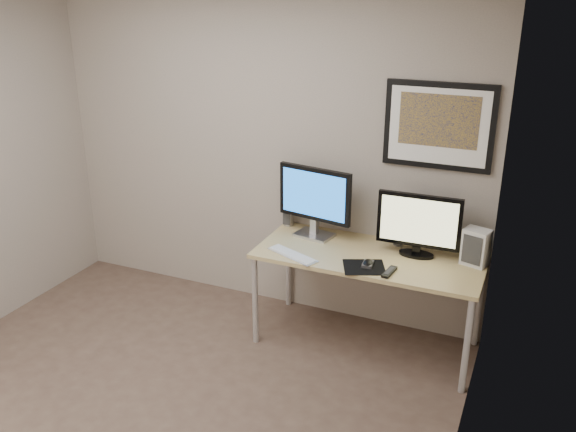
% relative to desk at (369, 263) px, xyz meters
% --- Properties ---
extents(floor, '(3.60, 3.60, 0.00)m').
position_rel_desk_xyz_m(floor, '(-1.00, -1.35, -0.66)').
color(floor, '#49362E').
rests_on(floor, ground).
extents(room, '(3.60, 3.60, 3.60)m').
position_rel_desk_xyz_m(room, '(-1.00, -0.90, 0.98)').
color(room, white).
rests_on(room, ground).
extents(desk, '(1.60, 0.70, 0.73)m').
position_rel_desk_xyz_m(desk, '(0.00, 0.00, 0.00)').
color(desk, '#A2864E').
rests_on(desk, floor).
extents(framed_art, '(0.75, 0.04, 0.60)m').
position_rel_desk_xyz_m(framed_art, '(0.35, 0.33, 0.96)').
color(framed_art, black).
rests_on(framed_art, room).
extents(monitor_large, '(0.59, 0.24, 0.54)m').
position_rel_desk_xyz_m(monitor_large, '(-0.48, 0.15, 0.37)').
color(monitor_large, '#A9A9AD').
rests_on(monitor_large, desk).
extents(monitor_tv, '(0.58, 0.14, 0.46)m').
position_rel_desk_xyz_m(monitor_tv, '(0.31, 0.11, 0.31)').
color(monitor_tv, black).
rests_on(monitor_tv, desk).
extents(speaker_left, '(0.08, 0.08, 0.20)m').
position_rel_desk_xyz_m(speaker_left, '(-0.75, 0.29, 0.17)').
color(speaker_left, '#A9A9AD').
rests_on(speaker_left, desk).
extents(speaker_right, '(0.07, 0.07, 0.18)m').
position_rel_desk_xyz_m(speaker_right, '(0.15, 0.25, 0.15)').
color(speaker_right, '#A9A9AD').
rests_on(speaker_right, desk).
extents(keyboard, '(0.42, 0.26, 0.01)m').
position_rel_desk_xyz_m(keyboard, '(-0.49, -0.24, 0.07)').
color(keyboard, silver).
rests_on(keyboard, desk).
extents(mousepad, '(0.35, 0.33, 0.00)m').
position_rel_desk_xyz_m(mousepad, '(0.03, -0.22, 0.07)').
color(mousepad, black).
rests_on(mousepad, desk).
extents(mouse, '(0.07, 0.12, 0.04)m').
position_rel_desk_xyz_m(mouse, '(0.04, -0.19, 0.09)').
color(mouse, black).
rests_on(mouse, mousepad).
extents(remote, '(0.07, 0.18, 0.02)m').
position_rel_desk_xyz_m(remote, '(0.21, -0.24, 0.08)').
color(remote, black).
rests_on(remote, desk).
extents(fan_unit, '(0.20, 0.17, 0.26)m').
position_rel_desk_xyz_m(fan_unit, '(0.71, 0.13, 0.19)').
color(fan_unit, silver).
rests_on(fan_unit, desk).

